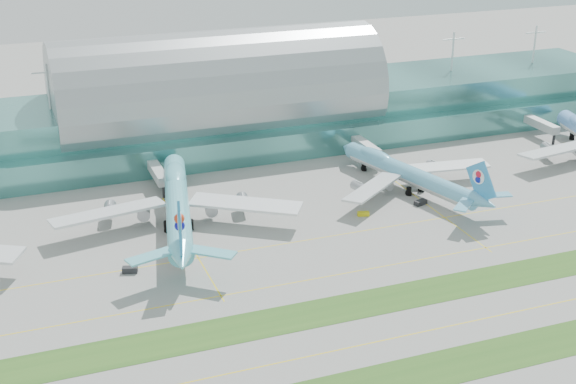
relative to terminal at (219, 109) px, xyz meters
name	(u,v)px	position (x,y,z in m)	size (l,w,h in m)	color
ground	(368,308)	(-0.01, -128.79, -14.23)	(700.00, 700.00, 0.00)	gray
terminal	(219,109)	(0.00, 0.00, 0.00)	(340.00, 69.10, 36.00)	#3D7A75
grass_strip_near	(427,372)	(-0.01, -156.79, -14.19)	(420.00, 12.00, 0.08)	#2D591E
grass_strip_far	(365,304)	(-0.01, -126.79, -14.19)	(420.00, 12.00, 0.08)	#2D591E
taxiline_b	(396,338)	(-0.01, -142.79, -14.22)	(420.00, 0.35, 0.01)	yellow
taxiline_c	(338,275)	(-0.01, -110.79, -14.22)	(420.00, 0.35, 0.01)	yellow
taxiline_d	(307,240)	(-0.01, -88.79, -14.22)	(420.00, 0.35, 0.01)	yellow
airliner_b	(177,202)	(-31.52, -65.35, -7.16)	(71.85, 82.63, 22.90)	#60C4D3
airliner_c	(407,173)	(44.76, -64.78, -8.29)	(59.58, 68.84, 19.24)	#5DACCD
gse_c	(130,270)	(-50.38, -90.71, -13.41)	(3.93, 1.82, 1.62)	black
gse_d	(180,250)	(-35.37, -83.75, -13.56)	(3.31, 1.65, 1.33)	black
gse_e	(363,214)	(22.43, -78.99, -13.58)	(3.54, 1.54, 1.29)	#CBBC0B
gse_f	(421,202)	(42.94, -77.46, -13.50)	(4.22, 2.01, 1.46)	black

